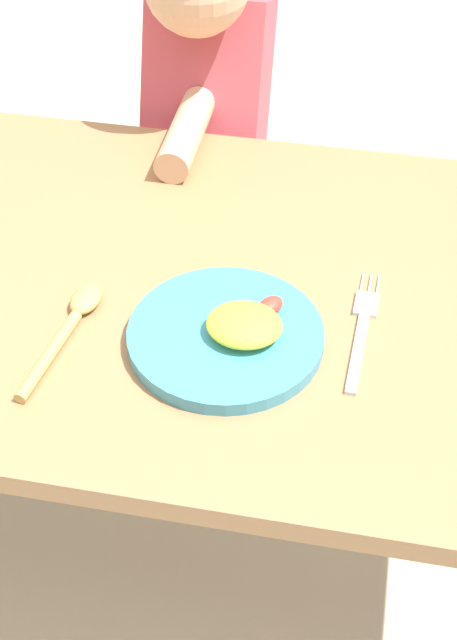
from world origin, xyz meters
name	(u,v)px	position (x,y,z in m)	size (l,w,h in m)	color
ground_plane	(215,575)	(0.00, 0.00, 0.00)	(8.00, 8.00, 0.00)	beige
dining_table	(211,355)	(0.00, 0.00, 0.61)	(1.37, 0.74, 0.76)	#9F7148
plate	(230,334)	(0.05, -0.11, 0.77)	(0.25, 0.25, 0.05)	teal
fork	(362,329)	(0.21, -0.06, 0.76)	(0.03, 0.23, 0.01)	silver
spoon	(70,324)	(-0.16, -0.13, 0.77)	(0.06, 0.22, 0.02)	tan
person	(210,176)	(-0.11, 0.50, 0.58)	(0.21, 0.41, 1.08)	#414668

